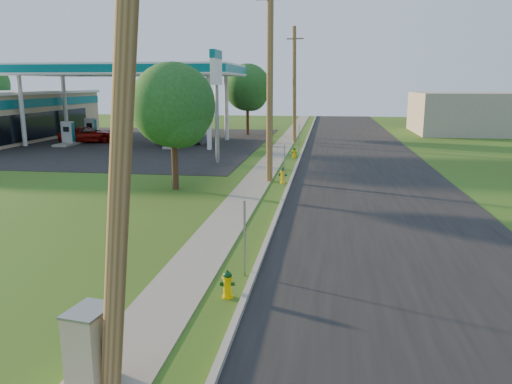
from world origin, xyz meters
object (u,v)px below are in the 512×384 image
Objects in this scene: hydrant_far at (294,153)px; fuel_pump_se at (190,133)px; utility_pole_mid at (270,82)px; hydrant_near at (228,284)px; fuel_pump_sw at (91,132)px; price_pylon at (216,74)px; tree_verge at (175,109)px; utility_cabinet at (91,347)px; hydrant_mid at (283,175)px; utility_pole_near at (123,89)px; car_silver at (184,135)px; tree_lot at (248,89)px; fuel_pump_nw at (68,136)px; fuel_pump_ne at (176,138)px; utility_pole_far at (294,85)px; car_red at (88,135)px.

fuel_pump_se is at bearing 138.39° from hydrant_far.
utility_pole_mid is 14.51× the size of hydrant_near.
fuel_pump_sw is 4.67× the size of hydrant_far.
utility_pole_mid is 9.68m from hydrant_far.
price_pylon reaches higher than tree_verge.
utility_cabinet is at bearing -63.94° from fuel_pump_sw.
hydrant_far is (-0.03, 8.84, -0.07)m from hydrant_mid.
hydrant_near is at bearing 79.98° from utility_pole_near.
fuel_pump_sw is 0.55× the size of tree_verge.
utility_cabinet is at bearing 173.70° from car_silver.
fuel_pump_sw is 9.45m from car_silver.
tree_lot reaches higher than fuel_pump_se.
utility_cabinet is at bearing -61.09° from fuel_pump_nw.
utility_pole_mid reaches higher than fuel_pump_ne.
car_silver is at bearing 104.98° from utility_pole_near.
price_pylon is (-3.90, 23.50, 0.63)m from utility_pole_near.
utility_pole_far is 13.11m from price_pylon.
utility_pole_near is 11.44× the size of hydrant_mid.
tree_verge is at bearing 104.75° from utility_pole_near.
hydrant_far is at bearing -85.83° from utility_pole_far.
fuel_pump_se reaches higher than hydrant_mid.
utility_pole_mid is 3.06× the size of fuel_pump_nw.
hydrant_mid is (5.46, -23.52, -3.95)m from tree_lot.
car_red is 8.40m from car_silver.
hydrant_mid is at bearing 25.28° from tree_verge.
utility_pole_near is at bearing -91.50° from hydrant_far.
car_red is (-8.24, -2.12, -0.06)m from fuel_pump_se.
car_red is at bearing 117.53° from utility_pole_near.
fuel_pump_ne is 10.17m from price_pylon.
fuel_pump_nw and fuel_pump_se have the same top height.
fuel_pump_sw is at bearing 120.78° from hydrant_near.
price_pylon reaches higher than fuel_pump_sw.
hydrant_mid is at bearing -42.99° from fuel_pump_sw.
fuel_pump_ne is at bearing 123.69° from price_pylon.
fuel_pump_nw is at bearing 151.82° from price_pylon.
utility_pole_near is at bearing -73.98° from fuel_pump_ne.
utility_pole_near reaches higher than car_red.
hydrant_mid is 0.18× the size of car_silver.
utility_pole_far is at bearing -89.09° from car_silver.
tree_lot is at bearing 110.29° from hydrant_far.
price_pylon is 1.01× the size of tree_lot.
utility_pole_near is 1.00× the size of utility_pole_far.
fuel_pump_nw is 9.85m from fuel_pump_se.
utility_pole_far is 14.07× the size of hydrant_near.
price_pylon is (14.00, -7.50, 4.71)m from fuel_pump_nw.
utility_pole_mid is 4.62m from hydrant_mid.
fuel_pump_ne is at bearing -150.67° from utility_pole_far.
fuel_pump_ne is 0.70× the size of car_silver.
hydrant_mid is at bearing -76.93° from tree_lot.
hydrant_far is at bearing -133.49° from car_red.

